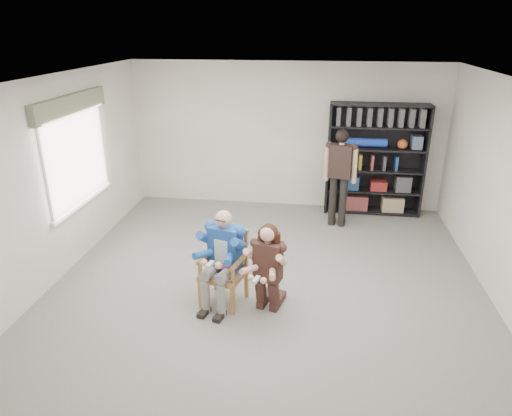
% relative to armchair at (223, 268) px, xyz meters
% --- Properties ---
extents(room_shell, '(6.00, 7.00, 2.80)m').
position_rel_armchair_xyz_m(room_shell, '(0.52, 0.16, 0.90)').
color(room_shell, silver).
rests_on(room_shell, ground).
extents(floor, '(6.00, 7.00, 0.01)m').
position_rel_armchair_xyz_m(floor, '(0.52, 0.16, -0.50)').
color(floor, slate).
rests_on(floor, ground).
extents(window_left, '(0.16, 2.00, 1.75)m').
position_rel_armchair_xyz_m(window_left, '(-2.43, 1.16, 1.13)').
color(window_left, silver).
rests_on(window_left, room_shell).
extents(armchair, '(0.70, 0.69, 1.00)m').
position_rel_armchair_xyz_m(armchair, '(0.00, 0.00, 0.00)').
color(armchair, '#AC763A').
rests_on(armchair, floor).
extents(seated_man, '(0.74, 0.89, 1.30)m').
position_rel_armchair_xyz_m(seated_man, '(0.00, 0.00, 0.15)').
color(seated_man, '#1F4490').
rests_on(seated_man, floor).
extents(kneeling_woman, '(0.68, 0.90, 1.19)m').
position_rel_armchair_xyz_m(kneeling_woman, '(0.58, -0.12, 0.09)').
color(kneeling_woman, '#3D221B').
rests_on(kneeling_woman, floor).
extents(bookshelf, '(1.80, 0.38, 2.10)m').
position_rel_armchair_xyz_m(bookshelf, '(2.22, 3.44, 0.55)').
color(bookshelf, black).
rests_on(bookshelf, floor).
extents(standing_man, '(0.60, 0.41, 1.77)m').
position_rel_armchair_xyz_m(standing_man, '(1.54, 2.72, 0.38)').
color(standing_man, black).
rests_on(standing_man, floor).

